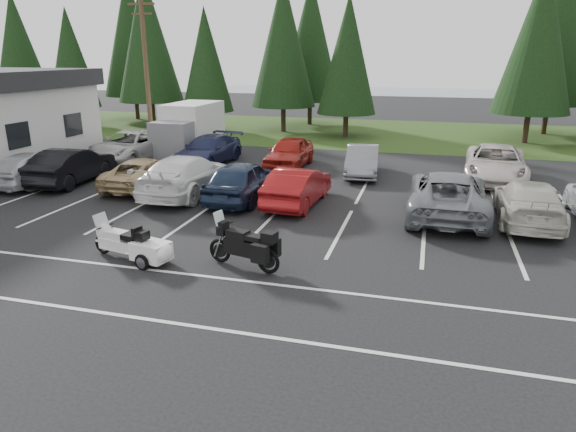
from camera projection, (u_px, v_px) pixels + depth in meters
The scene contains 32 objects.
ground at pixel (240, 233), 17.03m from camera, with size 120.00×120.00×0.00m, color black.
grass_strip at pixel (350, 132), 39.09m from camera, with size 80.00×16.00×0.01m, color #223B12.
lake_water at pixel (417, 100), 66.58m from camera, with size 70.00×50.00×0.02m, color slate.
utility_pole at pixel (146, 72), 29.17m from camera, with size 1.60×0.26×9.00m.
box_truck at pixel (186, 129), 30.10m from camera, with size 2.40×5.60×2.90m, color silver, non-canonical shape.
stall_markings at pixel (259, 216), 18.87m from camera, with size 32.00×16.00×0.01m, color silver.
conifer_0 at pixel (18, 47), 42.90m from camera, with size 4.58×4.58×10.66m.
conifer_1 at pixel (70, 58), 40.44m from camera, with size 3.96×3.96×9.22m.
conifer_2 at pixel (147, 37), 39.93m from camera, with size 5.10×5.10×11.89m.
conifer_3 at pixel (206, 60), 37.76m from camera, with size 3.87×3.87×9.02m.
conifer_4 at pixel (283, 42), 37.37m from camera, with size 4.80×4.80×11.17m.
conifer_5 at pixel (348, 55), 35.19m from camera, with size 4.14×4.14×9.63m.
conifer_6 at pixel (539, 37), 32.29m from camera, with size 4.93×4.93×11.48m.
conifer_back_a at pixel (131, 36), 44.72m from camera, with size 5.28×5.28×12.30m.
conifer_back_b at pixel (311, 40), 41.27m from camera, with size 4.97×4.97×11.58m.
conifer_back_c at pixel (559, 27), 35.87m from camera, with size 5.50×5.50×12.81m.
car_near_0 at pixel (32, 167), 23.24m from camera, with size 1.85×4.59×1.57m, color silver.
car_near_1 at pixel (72, 166), 23.43m from camera, with size 1.72×4.92×1.62m, color black.
car_near_2 at pixel (147, 173), 22.60m from camera, with size 2.24×4.86×1.35m, color tan.
car_near_3 at pixel (187, 175), 21.50m from camera, with size 2.34×5.75×1.67m, color white.
car_near_4 at pixel (242, 180), 20.70m from camera, with size 1.93×4.80×1.64m, color #18253E.
car_near_5 at pixel (298, 186), 20.07m from camera, with size 1.58×4.54×1.49m, color maroon.
car_near_6 at pixel (448, 194), 18.66m from camera, with size 2.73×5.93×1.65m, color slate.
car_near_7 at pixel (529, 202), 17.94m from camera, with size 2.08×5.13×1.49m, color beige.
car_far_0 at pixel (130, 146), 28.28m from camera, with size 2.73×5.91×1.64m, color #B9BAB7.
car_far_1 at pixel (208, 150), 27.49m from camera, with size 2.11×5.19×1.51m, color #191E40.
car_far_2 at pixel (289, 152), 26.74m from camera, with size 1.85×4.59×1.56m, color maroon.
car_far_3 at pixel (362, 161), 25.00m from camera, with size 1.51×4.32×1.42m, color slate.
car_far_4 at pixel (496, 164), 23.89m from camera, with size 2.69×5.83×1.62m, color beige.
touring_motorcycle at pixel (120, 237), 14.79m from camera, with size 2.30×0.71×1.27m, color silver, non-canonical shape.
cargo_trailer at pixel (151, 253), 14.40m from camera, with size 1.49×0.84×0.69m, color white, non-canonical shape.
adventure_motorcycle at pixel (243, 241), 14.07m from camera, with size 2.55×0.89×1.55m, color black, non-canonical shape.
Camera 1 is at (5.79, -15.07, 5.69)m, focal length 32.00 mm.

